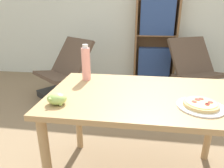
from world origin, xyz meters
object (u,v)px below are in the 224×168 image
object	(u,v)px
lounge_chair_near	(64,79)
lounge_chair_far	(195,78)
grape_bunch	(57,99)
drink_bottle	(86,63)
bookshelf	(156,40)
pizza_on_plate	(201,105)

from	to	relation	value
lounge_chair_near	lounge_chair_far	size ratio (longest dim) A/B	1.03
grape_bunch	drink_bottle	bearing A→B (deg)	83.10
grape_bunch	lounge_chair_far	size ratio (longest dim) A/B	0.12
grape_bunch	bookshelf	size ratio (longest dim) A/B	0.07
lounge_chair_near	bookshelf	distance (m)	1.80
pizza_on_plate	grape_bunch	xyz separation A→B (m)	(-0.85, -0.08, 0.02)
drink_bottle	bookshelf	xyz separation A→B (m)	(0.70, 2.28, -0.11)
pizza_on_plate	lounge_chair_near	xyz separation A→B (m)	(-1.51, 1.68, -0.48)
pizza_on_plate	lounge_chair_far	bearing A→B (deg)	75.72
pizza_on_plate	drink_bottle	xyz separation A→B (m)	(-0.79, 0.40, 0.12)
pizza_on_plate	lounge_chair_far	distance (m)	2.15
drink_bottle	lounge_chair_near	world-z (taller)	drink_bottle
bookshelf	lounge_chair_far	bearing A→B (deg)	-46.76
grape_bunch	bookshelf	distance (m)	2.85
pizza_on_plate	bookshelf	xyz separation A→B (m)	(-0.09, 2.68, 0.01)
grape_bunch	lounge_chair_near	bearing A→B (deg)	110.58
lounge_chair_near	lounge_chair_far	distance (m)	2.06
grape_bunch	drink_bottle	xyz separation A→B (m)	(0.06, 0.47, 0.10)
lounge_chair_far	grape_bunch	bearing A→B (deg)	-149.60
pizza_on_plate	grape_bunch	size ratio (longest dim) A/B	2.22
bookshelf	pizza_on_plate	bearing A→B (deg)	-88.07
pizza_on_plate	bookshelf	world-z (taller)	bookshelf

